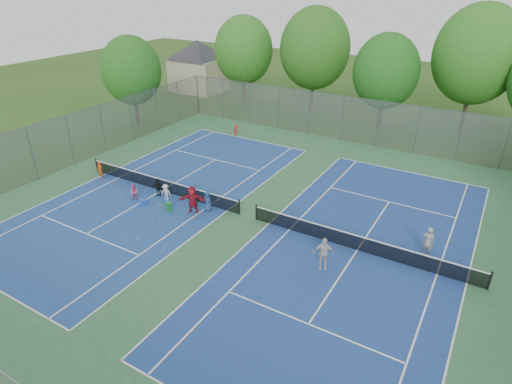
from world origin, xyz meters
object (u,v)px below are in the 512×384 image
instructor (428,242)px  net_right (358,243)px  ball_crate (143,202)px  ball_hopper (169,207)px  net_left (161,185)px

instructor → net_right: bearing=20.6°
ball_crate → ball_hopper: bearing=4.7°
net_right → instructor: 3.57m
ball_hopper → net_left: bearing=140.8°
net_left → ball_hopper: 3.00m
net_right → instructor: size_ratio=7.38×
net_left → ball_crate: bearing=-82.6°
ball_crate → ball_hopper: ball_hopper is taller
ball_hopper → instructor: (14.94, 3.29, 0.57)m
ball_crate → ball_hopper: 2.06m
net_right → ball_crate: size_ratio=33.21×
ball_crate → ball_hopper: size_ratio=0.64×
net_left → ball_crate: size_ratio=33.21×
ball_crate → instructor: instructor is taller
ball_crate → instructor: bearing=11.5°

